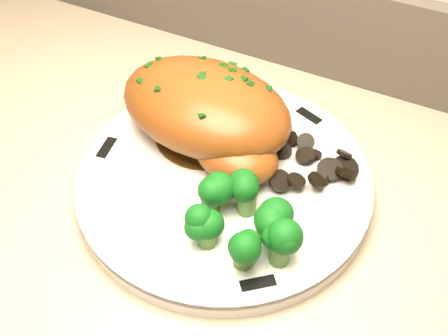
% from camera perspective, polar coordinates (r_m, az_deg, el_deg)
% --- Properties ---
extents(plate, '(0.36, 0.36, 0.02)m').
position_cam_1_polar(plate, '(0.56, 0.00, -1.38)').
color(plate, silver).
rests_on(plate, counter).
extents(rim_accent_0, '(0.03, 0.02, 0.00)m').
position_cam_1_polar(rim_accent_0, '(0.62, 8.63, 5.24)').
color(rim_accent_0, black).
rests_on(rim_accent_0, plate).
extents(rim_accent_1, '(0.02, 0.03, 0.00)m').
position_cam_1_polar(rim_accent_1, '(0.59, -11.84, 2.02)').
color(rim_accent_1, black).
rests_on(rim_accent_1, plate).
extents(rim_accent_2, '(0.03, 0.03, 0.00)m').
position_cam_1_polar(rim_accent_2, '(0.48, 3.46, -11.63)').
color(rim_accent_2, black).
rests_on(rim_accent_2, plate).
extents(gravy_pool, '(0.11, 0.11, 0.00)m').
position_cam_1_polar(gravy_pool, '(0.59, -1.79, 3.60)').
color(gravy_pool, '#3E270B').
rests_on(gravy_pool, plate).
extents(chicken_breast, '(0.19, 0.14, 0.07)m').
position_cam_1_polar(chicken_breast, '(0.56, -1.53, 5.68)').
color(chicken_breast, brown).
rests_on(chicken_breast, plate).
extents(mushroom_pile, '(0.10, 0.08, 0.03)m').
position_cam_1_polar(mushroom_pile, '(0.55, 7.01, -0.05)').
color(mushroom_pile, black).
rests_on(mushroom_pile, plate).
extents(broccoli_florets, '(0.11, 0.08, 0.04)m').
position_cam_1_polar(broccoli_florets, '(0.48, 1.95, -5.32)').
color(broccoli_florets, '#4F7832').
rests_on(broccoli_florets, plate).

